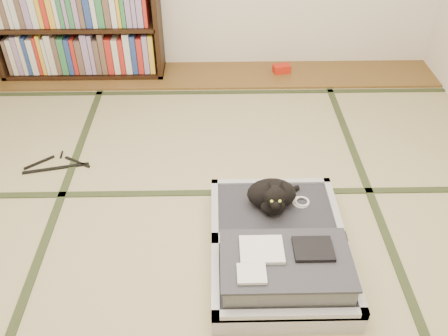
{
  "coord_description": "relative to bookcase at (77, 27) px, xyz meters",
  "views": [
    {
      "loc": [
        0.01,
        -1.9,
        2.06
      ],
      "look_at": [
        0.05,
        0.35,
        0.25
      ],
      "focal_mm": 38.0,
      "sensor_mm": 36.0,
      "label": 1
    }
  ],
  "objects": [
    {
      "name": "floor",
      "position": [
        1.18,
        -2.07,
        -0.45
      ],
      "size": [
        4.5,
        4.5,
        0.0
      ],
      "primitive_type": "plane",
      "color": "tan",
      "rests_on": "ground"
    },
    {
      "name": "wood_strip",
      "position": [
        1.18,
        -0.07,
        -0.44
      ],
      "size": [
        4.0,
        0.5,
        0.02
      ],
      "primitive_type": "cube",
      "color": "brown",
      "rests_on": "ground"
    },
    {
      "name": "red_item",
      "position": [
        1.79,
        -0.04,
        -0.4
      ],
      "size": [
        0.16,
        0.11,
        0.07
      ],
      "primitive_type": "cube",
      "rotation": [
        0.0,
        0.0,
        0.18
      ],
      "color": "red",
      "rests_on": "wood_strip"
    },
    {
      "name": "tatami_borders",
      "position": [
        1.18,
        -1.57,
        -0.45
      ],
      "size": [
        4.0,
        4.5,
        0.01
      ],
      "color": "#2D381E",
      "rests_on": "ground"
    },
    {
      "name": "bookcase",
      "position": [
        0.0,
        0.0,
        0.0
      ],
      "size": [
        1.43,
        0.33,
        0.92
      ],
      "color": "black",
      "rests_on": "wood_strip"
    },
    {
      "name": "suitcase",
      "position": [
        1.52,
        -2.25,
        -0.35
      ],
      "size": [
        0.74,
        0.99,
        0.29
      ],
      "color": "silver",
      "rests_on": "floor"
    },
    {
      "name": "cat",
      "position": [
        1.5,
        -1.96,
        -0.21
      ],
      "size": [
        0.33,
        0.33,
        0.27
      ],
      "color": "black",
      "rests_on": "suitcase"
    },
    {
      "name": "cable_coil",
      "position": [
        1.68,
        -1.93,
        -0.3
      ],
      "size": [
        0.1,
        0.1,
        0.02
      ],
      "color": "white",
      "rests_on": "suitcase"
    },
    {
      "name": "hanger",
      "position": [
        0.07,
        -1.36,
        -0.44
      ],
      "size": [
        0.46,
        0.25,
        0.01
      ],
      "color": "black",
      "rests_on": "floor"
    }
  ]
}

